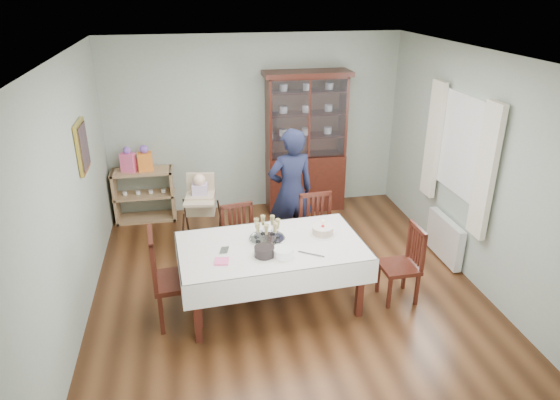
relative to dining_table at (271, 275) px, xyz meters
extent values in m
plane|color=#593319|center=(0.23, 0.28, -0.38)|extent=(5.00, 5.00, 0.00)
plane|color=#9EAA99|center=(0.23, 2.78, 0.97)|extent=(4.50, 0.00, 4.50)
plane|color=#9EAA99|center=(-2.02, 0.28, 0.97)|extent=(0.00, 5.00, 5.00)
plane|color=#9EAA99|center=(2.48, 0.28, 0.97)|extent=(0.00, 5.00, 5.00)
plane|color=white|center=(0.23, 0.28, 2.32)|extent=(5.00, 5.00, 0.00)
cube|color=#401710|center=(0.00, 0.00, 0.34)|extent=(1.96, 1.17, 0.06)
cube|color=silver|center=(0.00, 0.00, 0.37)|extent=(2.07, 1.27, 0.01)
cube|color=#401710|center=(0.98, 2.54, 0.07)|extent=(1.20, 0.45, 0.90)
cube|color=white|center=(0.98, 2.35, 1.12)|extent=(1.12, 0.01, 1.16)
cube|color=#401710|center=(0.98, 2.54, 1.76)|extent=(1.30, 0.48, 0.07)
cube|color=tan|center=(-1.52, 2.56, -0.36)|extent=(0.90, 0.38, 0.04)
cube|color=tan|center=(-1.52, 2.56, 0.02)|extent=(0.90, 0.38, 0.03)
cube|color=tan|center=(-1.52, 2.56, 0.40)|extent=(0.90, 0.38, 0.04)
cube|color=tan|center=(-1.94, 2.56, 0.02)|extent=(0.04, 0.38, 0.80)
cube|color=tan|center=(-1.10, 2.56, 0.02)|extent=(0.04, 0.38, 0.80)
cube|color=gold|center=(-1.99, 1.08, 1.27)|extent=(0.04, 0.48, 0.58)
cube|color=white|center=(2.45, 0.58, 1.17)|extent=(0.04, 1.02, 1.22)
cube|color=silver|center=(2.39, -0.04, 1.07)|extent=(0.07, 0.30, 1.55)
cube|color=silver|center=(2.39, 1.20, 1.07)|extent=(0.07, 0.30, 1.55)
cube|color=white|center=(2.39, 0.58, -0.08)|extent=(0.10, 0.80, 0.55)
cube|color=#401710|center=(-0.26, 0.59, 0.04)|extent=(0.48, 0.48, 0.05)
cube|color=#401710|center=(-0.29, 0.78, 0.30)|extent=(0.40, 0.11, 0.49)
cube|color=#401710|center=(0.71, 0.62, 0.06)|extent=(0.46, 0.46, 0.05)
cube|color=#401710|center=(0.70, 0.82, 0.33)|extent=(0.42, 0.06, 0.52)
cube|color=#401710|center=(-1.02, -0.10, 0.11)|extent=(0.52, 0.52, 0.05)
cube|color=#401710|center=(-1.24, -0.12, 0.40)|extent=(0.08, 0.46, 0.57)
cube|color=#401710|center=(1.43, -0.15, 0.03)|extent=(0.41, 0.41, 0.05)
cube|color=#401710|center=(1.62, -0.15, 0.27)|extent=(0.04, 0.39, 0.48)
imported|color=black|center=(0.47, 1.20, 0.47)|extent=(0.68, 0.50, 1.71)
cube|color=tan|center=(-0.70, 1.39, 0.32)|extent=(0.40, 0.37, 0.26)
cube|color=tan|center=(-0.70, 1.39, 0.54)|extent=(0.37, 0.11, 0.30)
cube|color=tan|center=(-0.70, 1.39, 0.41)|extent=(0.41, 0.22, 0.03)
cube|color=#B9A1C3|center=(-0.70, 1.39, 0.49)|extent=(0.21, 0.17, 0.19)
sphere|color=beige|center=(-0.70, 1.39, 0.64)|extent=(0.16, 0.16, 0.16)
cylinder|color=silver|center=(-0.02, 0.13, 0.38)|extent=(0.39, 0.39, 0.01)
torus|color=silver|center=(-0.02, 0.13, 0.39)|extent=(0.40, 0.40, 0.02)
cylinder|color=white|center=(0.61, 0.12, 0.38)|extent=(0.27, 0.27, 0.02)
cylinder|color=brown|center=(0.61, 0.12, 0.43)|extent=(0.24, 0.24, 0.08)
cylinder|color=silver|center=(0.61, 0.12, 0.48)|extent=(0.24, 0.24, 0.01)
cylinder|color=#F24C4C|center=(0.61, 0.12, 0.52)|extent=(0.01, 0.01, 0.07)
sphere|color=yellow|center=(0.61, 0.12, 0.55)|extent=(0.02, 0.02, 0.02)
cylinder|color=black|center=(-0.11, -0.22, 0.43)|extent=(0.27, 0.27, 0.10)
cylinder|color=white|center=(0.08, -0.27, 0.42)|extent=(0.28, 0.28, 0.09)
cube|color=#FC5D95|center=(-0.56, -0.27, 0.39)|extent=(0.16, 0.16, 0.02)
cube|color=silver|center=(0.37, -0.29, 0.38)|extent=(0.26, 0.18, 0.01)
cube|color=#FC5D95|center=(-1.69, 2.54, 0.55)|extent=(0.24, 0.19, 0.28)
sphere|color=#E533B2|center=(-1.69, 2.54, 0.74)|extent=(0.11, 0.11, 0.11)
cube|color=orange|center=(-1.45, 2.54, 0.55)|extent=(0.22, 0.17, 0.27)
sphere|color=#E533B2|center=(-1.45, 2.54, 0.74)|extent=(0.13, 0.13, 0.13)
camera|label=1|loc=(-0.79, -4.67, 2.97)|focal=32.00mm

